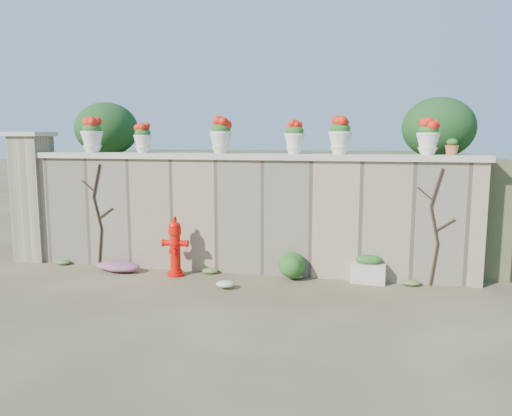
% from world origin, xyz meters
% --- Properties ---
extents(ground, '(80.00, 80.00, 0.00)m').
position_xyz_m(ground, '(0.00, 0.00, 0.00)').
color(ground, '#4B3E25').
rests_on(ground, ground).
extents(stone_wall, '(8.00, 0.40, 2.00)m').
position_xyz_m(stone_wall, '(0.00, 1.80, 1.00)').
color(stone_wall, '#978365').
rests_on(stone_wall, ground).
extents(wall_cap, '(8.10, 0.52, 0.10)m').
position_xyz_m(wall_cap, '(0.00, 1.80, 2.05)').
color(wall_cap, beige).
rests_on(wall_cap, stone_wall).
extents(gate_pillar, '(0.72, 0.72, 2.48)m').
position_xyz_m(gate_pillar, '(-4.15, 1.80, 1.26)').
color(gate_pillar, '#978365').
rests_on(gate_pillar, ground).
extents(raised_fill, '(9.00, 6.00, 2.00)m').
position_xyz_m(raised_fill, '(0.00, 5.00, 1.00)').
color(raised_fill, '#384C23').
rests_on(raised_fill, ground).
extents(back_shrub_left, '(1.30, 1.30, 1.10)m').
position_xyz_m(back_shrub_left, '(-3.20, 3.00, 2.55)').
color(back_shrub_left, '#143814').
rests_on(back_shrub_left, raised_fill).
extents(back_shrub_right, '(1.30, 1.30, 1.10)m').
position_xyz_m(back_shrub_right, '(3.40, 3.00, 2.55)').
color(back_shrub_right, '#143814').
rests_on(back_shrub_right, raised_fill).
extents(vine_left, '(0.60, 0.04, 1.91)m').
position_xyz_m(vine_left, '(-2.67, 1.58, 0.99)').
color(vine_left, black).
rests_on(vine_left, ground).
extents(vine_right, '(0.60, 0.04, 1.91)m').
position_xyz_m(vine_right, '(3.23, 1.58, 0.99)').
color(vine_right, black).
rests_on(vine_right, ground).
extents(fire_hydrant, '(0.45, 0.32, 1.03)m').
position_xyz_m(fire_hydrant, '(-1.05, 1.25, 0.52)').
color(fire_hydrant, red).
rests_on(fire_hydrant, ground).
extents(planter_box, '(0.59, 0.38, 0.47)m').
position_xyz_m(planter_box, '(2.22, 1.55, 0.22)').
color(planter_box, beige).
rests_on(planter_box, ground).
extents(green_shrub, '(0.57, 0.52, 0.55)m').
position_xyz_m(green_shrub, '(0.91, 1.42, 0.27)').
color(green_shrub, '#1E5119').
rests_on(green_shrub, ground).
extents(magenta_clump, '(0.81, 0.54, 0.22)m').
position_xyz_m(magenta_clump, '(-2.15, 1.25, 0.11)').
color(magenta_clump, '#CE29AB').
rests_on(magenta_clump, ground).
extents(white_flowers, '(0.48, 0.38, 0.17)m').
position_xyz_m(white_flowers, '(0.02, 0.73, 0.09)').
color(white_flowers, white).
rests_on(white_flowers, ground).
extents(urn_pot_0, '(0.40, 0.40, 0.63)m').
position_xyz_m(urn_pot_0, '(-2.85, 1.80, 2.41)').
color(urn_pot_0, silver).
rests_on(urn_pot_0, wall_cap).
extents(urn_pot_1, '(0.33, 0.33, 0.52)m').
position_xyz_m(urn_pot_1, '(-1.83, 1.80, 2.36)').
color(urn_pot_1, silver).
rests_on(urn_pot_1, wall_cap).
extents(urn_pot_2, '(0.39, 0.39, 0.62)m').
position_xyz_m(urn_pot_2, '(-0.37, 1.80, 2.40)').
color(urn_pot_2, silver).
rests_on(urn_pot_2, wall_cap).
extents(urn_pot_3, '(0.36, 0.36, 0.56)m').
position_xyz_m(urn_pot_3, '(0.93, 1.80, 2.38)').
color(urn_pot_3, silver).
rests_on(urn_pot_3, wall_cap).
extents(urn_pot_4, '(0.39, 0.39, 0.61)m').
position_xyz_m(urn_pot_4, '(1.69, 1.80, 2.40)').
color(urn_pot_4, silver).
rests_on(urn_pot_4, wall_cap).
extents(urn_pot_5, '(0.37, 0.37, 0.57)m').
position_xyz_m(urn_pot_5, '(3.08, 1.80, 2.38)').
color(urn_pot_5, silver).
rests_on(urn_pot_5, wall_cap).
extents(terracotta_pot, '(0.21, 0.21, 0.26)m').
position_xyz_m(terracotta_pot, '(3.45, 1.80, 2.22)').
color(terracotta_pot, '#C15D3B').
rests_on(terracotta_pot, wall_cap).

